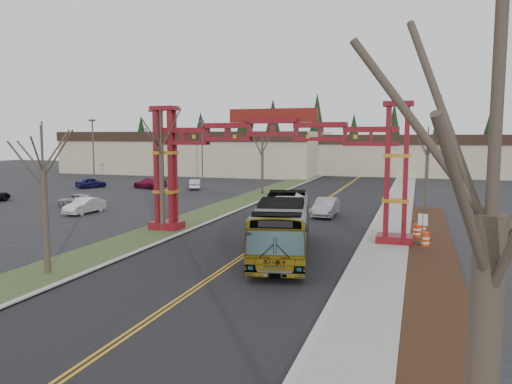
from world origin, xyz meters
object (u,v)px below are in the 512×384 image
at_px(parked_car_near_b, 85,206).
at_px(barrel_mid, 417,231).
at_px(light_pole_near, 154,150).
at_px(barrel_north, 422,230).
at_px(silver_sedan, 326,207).
at_px(parked_car_far_a, 195,184).
at_px(bare_tree_median_mid, 161,143).
at_px(light_pole_far, 202,146).
at_px(light_pole_mid, 93,148).
at_px(bare_tree_median_far, 262,149).
at_px(parked_car_mid_b, 91,183).
at_px(street_sign, 423,226).
at_px(retail_building_east, 423,154).
at_px(bare_tree_median_near, 43,169).
at_px(transit_bus, 283,226).
at_px(parked_car_mid_a, 150,183).
at_px(bare_tree_right_far, 428,149).
at_px(gateway_arch, 273,148).
at_px(barrel_south, 425,240).
at_px(retail_building_west, 200,152).
at_px(parked_car_near_a, 77,200).
at_px(bare_tree_right_near, 491,220).

distance_m(parked_car_near_b, barrel_mid, 27.94).
height_order(light_pole_near, barrel_north, light_pole_near).
relative_size(silver_sedan, parked_car_far_a, 1.21).
xyz_separation_m(bare_tree_median_mid, light_pole_far, (-14.34, 38.81, -1.01)).
bearing_deg(light_pole_mid, barrel_mid, -27.49).
distance_m(silver_sedan, bare_tree_median_far, 17.46).
distance_m(parked_car_mid_b, street_sign, 48.46).
xyz_separation_m(retail_building_east, bare_tree_median_mid, (-18.00, -62.58, 2.80)).
relative_size(bare_tree_median_near, light_pole_mid, 0.82).
height_order(retail_building_east, parked_car_far_a, retail_building_east).
distance_m(transit_bus, barrel_mid, 10.34).
relative_size(parked_car_mid_a, street_sign, 2.05).
height_order(parked_car_far_a, bare_tree_median_far, bare_tree_median_far).
height_order(retail_building_east, bare_tree_right_far, bare_tree_right_far).
relative_size(gateway_arch, bare_tree_right_far, 2.40).
bearing_deg(street_sign, gateway_arch, 165.20).
bearing_deg(light_pole_mid, bare_tree_right_far, -12.14).
bearing_deg(silver_sedan, parked_car_near_b, -165.04).
bearing_deg(bare_tree_median_near, retail_building_east, 76.38).
bearing_deg(barrel_south, bare_tree_median_near, -146.34).
relative_size(parked_car_far_a, light_pole_mid, 0.44).
distance_m(parked_car_mid_a, barrel_mid, 40.14).
height_order(silver_sedan, parked_car_far_a, silver_sedan).
bearing_deg(silver_sedan, parked_car_mid_b, 159.04).
bearing_deg(light_pole_near, retail_building_west, 108.88).
bearing_deg(bare_tree_right_far, gateway_arch, -124.35).
bearing_deg(parked_car_mid_b, parked_car_near_a, 145.64).
bearing_deg(parked_car_mid_a, silver_sedan, 75.39).
relative_size(parked_car_near_a, parked_car_far_a, 1.05).
bearing_deg(street_sign, light_pole_mid, 147.51).
relative_size(bare_tree_right_near, barrel_north, 9.14).
relative_size(transit_bus, parked_car_near_b, 2.85).
bearing_deg(parked_car_mid_b, bare_tree_median_near, 146.80).
height_order(bare_tree_median_far, light_pole_mid, light_pole_mid).
distance_m(light_pole_near, barrel_north, 27.00).
distance_m(gateway_arch, parked_car_mid_a, 34.91).
bearing_deg(light_pole_near, parked_car_near_a, -147.62).
distance_m(gateway_arch, bare_tree_right_near, 28.49).
distance_m(retail_building_east, bare_tree_median_far, 42.69).
bearing_deg(light_pole_near, light_pole_mid, 142.85).
xyz_separation_m(parked_car_far_a, barrel_mid, (27.22, -23.50, -0.16)).
distance_m(parked_car_near_b, street_sign, 29.04).
height_order(parked_car_near_a, bare_tree_right_far, bare_tree_right_far).
bearing_deg(gateway_arch, bare_tree_right_near, -69.45).
xyz_separation_m(bare_tree_right_near, light_pole_far, (-32.34, 64.86, -0.69)).
bearing_deg(parked_car_mid_b, light_pole_far, -97.97).
distance_m(parked_car_near_b, parked_car_far_a, 21.33).
height_order(bare_tree_median_far, barrel_mid, bare_tree_median_far).
height_order(retail_building_east, parked_car_mid_a, retail_building_east).
distance_m(parked_car_near_a, bare_tree_median_far, 21.29).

